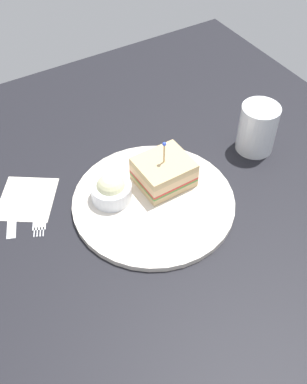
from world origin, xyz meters
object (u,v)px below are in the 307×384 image
(plate, at_px, (154,202))
(coleslaw_bowl, at_px, (111,190))
(napkin, at_px, (27,199))
(drink_glass, at_px, (257,131))
(knife, at_px, (12,214))
(sandwich_half_center, at_px, (164,172))
(fork, at_px, (40,214))

(plate, bearing_deg, coleslaw_bowl, 54.72)
(plate, height_order, napkin, plate)
(drink_glass, distance_m, napkin, 0.44)
(drink_glass, xyz_separation_m, knife, (0.08, 0.47, -0.04))
(knife, bearing_deg, napkin, -58.33)
(coleslaw_bowl, bearing_deg, drink_glass, -93.12)
(sandwich_half_center, distance_m, knife, 0.27)
(knife, bearing_deg, plate, -115.20)
(napkin, relative_size, knife, 0.91)
(drink_glass, height_order, knife, drink_glass)
(napkin, height_order, fork, fork)
(coleslaw_bowl, height_order, napkin, coleslaw_bowl)
(sandwich_half_center, relative_size, knife, 0.83)
(sandwich_half_center, height_order, fork, sandwich_half_center)
(sandwich_half_center, distance_m, fork, 0.23)
(napkin, bearing_deg, fork, -172.49)
(plate, relative_size, sandwich_half_center, 2.97)
(sandwich_half_center, height_order, coleslaw_bowl, sandwich_half_center)
(plate, distance_m, drink_glass, 0.25)
(sandwich_half_center, xyz_separation_m, knife, (0.08, 0.26, -0.03))
(plate, distance_m, coleslaw_bowl, 0.08)
(sandwich_half_center, xyz_separation_m, napkin, (0.10, 0.22, -0.03))
(napkin, xyz_separation_m, fork, (-0.05, -0.01, 0.00))
(drink_glass, bearing_deg, napkin, 76.96)
(sandwich_half_center, bearing_deg, fork, 76.78)
(napkin, height_order, knife, knife)
(plate, distance_m, sandwich_half_center, 0.06)
(napkin, relative_size, fork, 0.86)
(drink_glass, bearing_deg, knife, 80.44)
(plate, xyz_separation_m, napkin, (0.13, 0.19, -0.00))
(sandwich_half_center, xyz_separation_m, fork, (0.05, 0.22, -0.03))
(drink_glass, distance_m, knife, 0.47)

